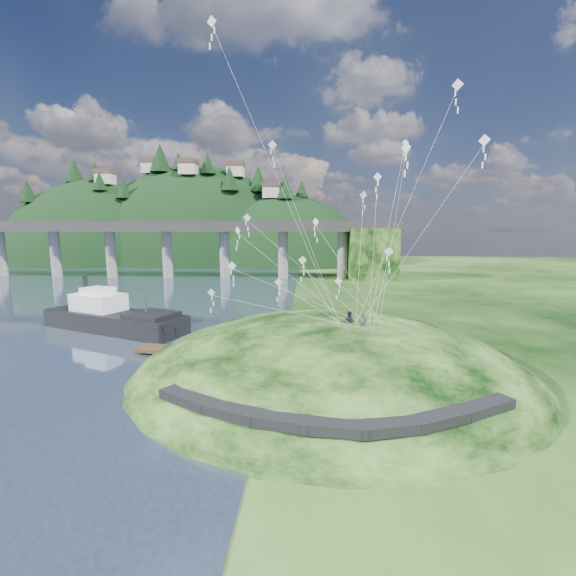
{
  "coord_description": "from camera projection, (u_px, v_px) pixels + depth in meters",
  "views": [
    {
      "loc": [
        6.13,
        -30.74,
        12.53
      ],
      "look_at": [
        4.0,
        6.0,
        7.0
      ],
      "focal_mm": 24.0,
      "sensor_mm": 36.0,
      "label": 1
    }
  ],
  "objects": [
    {
      "name": "ground",
      "position": [
        237.0,
        380.0,
        32.56
      ],
      "size": [
        320.0,
        320.0,
        0.0
      ],
      "primitive_type": "plane",
      "color": "black",
      "rests_on": "ground"
    },
    {
      "name": "work_barge",
      "position": [
        112.0,
        317.0,
        48.62
      ],
      "size": [
        20.34,
        12.42,
        6.92
      ],
      "color": "black",
      "rests_on": "ground"
    },
    {
      "name": "kite_flyers",
      "position": [
        353.0,
        312.0,
        31.56
      ],
      "size": [
        2.03,
        1.51,
        2.05
      ],
      "color": "#282B35",
      "rests_on": "ground"
    },
    {
      "name": "footpath",
      "position": [
        332.0,
        413.0,
        22.2
      ],
      "size": [
        22.29,
        5.84,
        0.83
      ],
      "color": "black",
      "rests_on": "ground"
    },
    {
      "name": "far_ridge",
      "position": [
        188.0,
        280.0,
        156.77
      ],
      "size": [
        153.0,
        70.0,
        94.5
      ],
      "color": "black",
      "rests_on": "ground"
    },
    {
      "name": "wooden_dock",
      "position": [
        204.0,
        353.0,
        38.31
      ],
      "size": [
        14.45,
        4.81,
        1.02
      ],
      "color": "#392917",
      "rests_on": "ground"
    },
    {
      "name": "kite_swarm",
      "position": [
        320.0,
        211.0,
        33.83
      ],
      "size": [
        20.2,
        13.78,
        21.24
      ],
      "color": "silver",
      "rests_on": "ground"
    },
    {
      "name": "grass_hill",
      "position": [
        330.0,
        389.0,
        34.3
      ],
      "size": [
        36.0,
        32.0,
        13.0
      ],
      "color": "black",
      "rests_on": "ground"
    },
    {
      "name": "bridge",
      "position": [
        187.0,
        241.0,
        101.8
      ],
      "size": [
        160.0,
        11.0,
        15.0
      ],
      "color": "#2D2B2B",
      "rests_on": "ground"
    }
  ]
}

